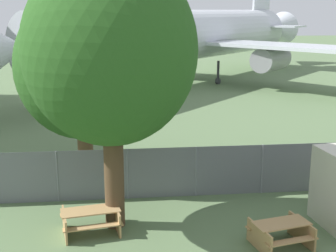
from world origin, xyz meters
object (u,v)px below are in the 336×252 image
(airplane, at_px, (186,36))
(tree_behind_benches, at_px, (82,67))
(tree_left_of_cabin, at_px, (110,52))
(picnic_bench_open_grass, at_px, (91,218))
(picnic_bench_near_cabin, at_px, (281,232))

(airplane, height_order, tree_behind_benches, airplane)
(tree_left_of_cabin, bearing_deg, picnic_bench_open_grass, -151.40)
(airplane, bearing_deg, tree_behind_benches, 24.72)
(tree_left_of_cabin, xyz_separation_m, tree_behind_benches, (-1.24, 5.01, -1.04))
(tree_behind_benches, bearing_deg, tree_left_of_cabin, -76.06)
(picnic_bench_open_grass, height_order, tree_behind_benches, tree_behind_benches)
(airplane, relative_size, tree_behind_benches, 4.86)
(airplane, distance_m, picnic_bench_open_grass, 31.63)
(picnic_bench_near_cabin, xyz_separation_m, tree_left_of_cabin, (-4.89, 1.93, 5.17))
(airplane, bearing_deg, tree_left_of_cabin, 29.74)
(tree_behind_benches, bearing_deg, airplane, 72.48)
(tree_left_of_cabin, height_order, tree_behind_benches, tree_left_of_cabin)
(picnic_bench_open_grass, xyz_separation_m, tree_left_of_cabin, (0.76, 0.42, 5.16))
(picnic_bench_near_cabin, bearing_deg, picnic_bench_open_grass, 165.01)
(tree_left_of_cabin, relative_size, tree_behind_benches, 1.13)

